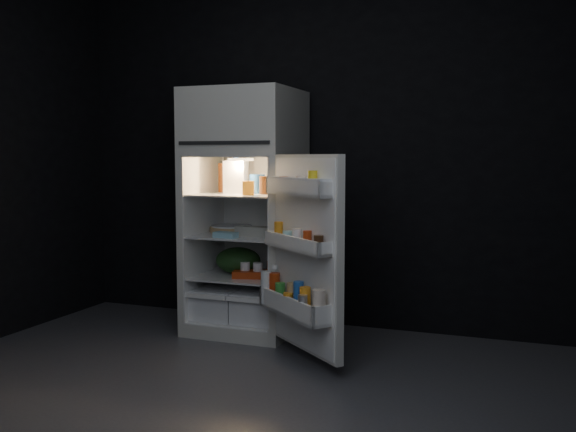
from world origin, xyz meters
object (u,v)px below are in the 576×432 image
at_px(fridge_door, 303,256).
at_px(egg_carton, 255,231).
at_px(refrigerator, 246,203).
at_px(milk_jug, 236,177).
at_px(yogurt_tray, 253,274).

xyz_separation_m(fridge_door, egg_carton, (-0.54, 0.50, 0.08)).
xyz_separation_m(refrigerator, egg_carton, (0.12, -0.13, -0.19)).
bearing_deg(fridge_door, egg_carton, 137.41).
relative_size(milk_jug, egg_carton, 0.87).
bearing_deg(egg_carton, milk_jug, 156.21).
bearing_deg(egg_carton, yogurt_tray, -160.40).
bearing_deg(refrigerator, yogurt_tray, -50.95).
relative_size(fridge_door, egg_carton, 4.42).
bearing_deg(milk_jug, egg_carton, -38.14).
height_order(refrigerator, yogurt_tray, refrigerator).
distance_m(fridge_door, yogurt_tray, 0.78).
bearing_deg(yogurt_tray, egg_carton, 0.11).
bearing_deg(egg_carton, fridge_door, -38.73).
relative_size(refrigerator, egg_carton, 6.44).
xyz_separation_m(milk_jug, egg_carton, (0.19, -0.10, -0.38)).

